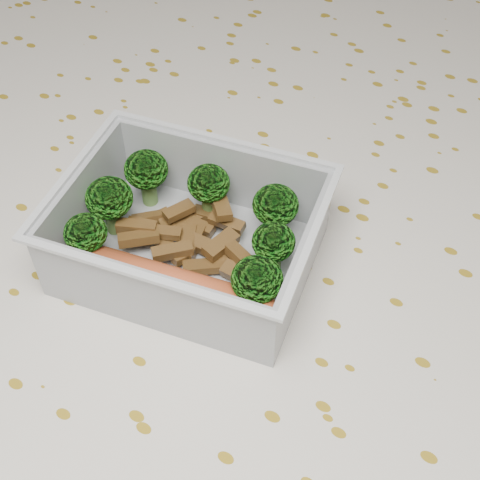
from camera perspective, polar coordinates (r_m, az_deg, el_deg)
The scene contains 6 objects.
dining_table at distance 0.53m, azimuth -0.62°, elevation -8.34°, with size 1.40×0.90×0.75m.
tablecloth at distance 0.48m, azimuth -0.67°, elevation -5.08°, with size 1.46×0.96×0.19m.
lunch_container at distance 0.44m, azimuth -4.29°, elevation -0.07°, with size 0.19×0.16×0.06m.
broccoli_florets at distance 0.44m, azimuth -4.06°, elevation 2.07°, with size 0.15×0.12×0.04m.
meat_pile at distance 0.45m, azimuth -4.13°, elevation 0.21°, with size 0.11×0.07×0.03m.
sausage at distance 0.42m, azimuth -5.75°, elevation -3.77°, with size 0.14×0.05×0.02m.
Camera 1 is at (0.16, -0.24, 1.11)m, focal length 50.00 mm.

